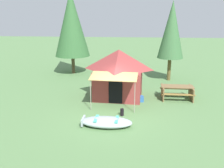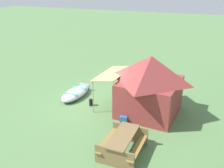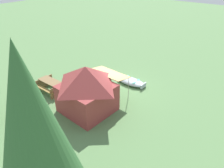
{
  "view_description": "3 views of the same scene",
  "coord_description": "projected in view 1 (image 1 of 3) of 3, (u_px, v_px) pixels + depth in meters",
  "views": [
    {
      "loc": [
        0.88,
        -11.71,
        4.89
      ],
      "look_at": [
        -0.23,
        0.89,
        1.27
      ],
      "focal_mm": 40.19,
      "sensor_mm": 36.0,
      "label": 1
    },
    {
      "loc": [
        10.94,
        5.11,
        6.01
      ],
      "look_at": [
        -0.36,
        0.58,
        1.04
      ],
      "focal_mm": 41.55,
      "sensor_mm": 36.0,
      "label": 2
    },
    {
      "loc": [
        -7.34,
        9.89,
        7.62
      ],
      "look_at": [
        -0.55,
        1.02,
        1.24
      ],
      "focal_mm": 34.34,
      "sensor_mm": 36.0,
      "label": 3
    }
  ],
  "objects": [
    {
      "name": "canvas_cabin_tent",
      "position": [
        119.0,
        73.0,
        14.73
      ],
      "size": [
        3.09,
        4.07,
        2.83
      ],
      "color": "brown",
      "rests_on": "ground_plane"
    },
    {
      "name": "pine_tree_back_left",
      "position": [
        71.0,
        24.0,
        19.79
      ],
      "size": [
        2.79,
        2.79,
        6.61
      ],
      "color": "#4A3C28",
      "rests_on": "ground_plane"
    },
    {
      "name": "ground_plane",
      "position": [
        115.0,
        113.0,
        12.63
      ],
      "size": [
        80.0,
        80.0,
        0.0
      ],
      "primitive_type": "plane",
      "color": "#58804B"
    },
    {
      "name": "cooler_box",
      "position": [
        139.0,
        99.0,
        14.22
      ],
      "size": [
        0.5,
        0.4,
        0.33
      ],
      "primitive_type": "cube",
      "rotation": [
        0.0,
        0.0,
        0.17
      ],
      "color": "#2D65AF",
      "rests_on": "ground_plane"
    },
    {
      "name": "fuel_can",
      "position": [
        122.0,
        112.0,
        12.28
      ],
      "size": [
        0.24,
        0.24,
        0.35
      ],
      "primitive_type": "cylinder",
      "rotation": [
        0.0,
        0.0,
        0.4
      ],
      "color": "black",
      "rests_on": "ground_plane"
    },
    {
      "name": "picnic_table",
      "position": [
        177.0,
        91.0,
        14.62
      ],
      "size": [
        1.87,
        1.46,
        0.77
      ],
      "color": "olive",
      "rests_on": "ground_plane"
    },
    {
      "name": "beached_rowboat",
      "position": [
        106.0,
        122.0,
        11.11
      ],
      "size": [
        2.31,
        1.07,
        0.4
      ],
      "color": "#A1ADB5",
      "rests_on": "ground_plane"
    },
    {
      "name": "pine_tree_back_right",
      "position": [
        172.0,
        30.0,
        17.79
      ],
      "size": [
        1.87,
        1.87,
        5.72
      ],
      "color": "brown",
      "rests_on": "ground_plane"
    }
  ]
}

